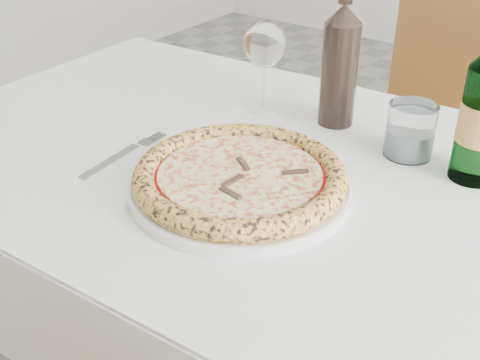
{
  "coord_description": "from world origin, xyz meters",
  "views": [
    {
      "loc": [
        0.32,
        -0.74,
        1.23
      ],
      "look_at": [
        -0.14,
        -0.12,
        0.78
      ],
      "focal_mm": 45.0,
      "sensor_mm": 36.0,
      "label": 1
    }
  ],
  "objects_px": {
    "plate": "(240,186)",
    "pizza": "(240,176)",
    "chair_far": "(440,117)",
    "wine_bottle": "(340,64)",
    "wine_glass": "(265,46)",
    "tumbler": "(410,134)",
    "dining_table": "(275,216)"
  },
  "relations": [
    {
      "from": "dining_table",
      "to": "wine_glass",
      "type": "distance_m",
      "value": 0.32
    },
    {
      "from": "dining_table",
      "to": "chair_far",
      "type": "distance_m",
      "value": 0.86
    },
    {
      "from": "wine_glass",
      "to": "wine_bottle",
      "type": "bearing_deg",
      "value": 9.49
    },
    {
      "from": "plate",
      "to": "wine_glass",
      "type": "height_order",
      "value": "wine_glass"
    },
    {
      "from": "pizza",
      "to": "wine_glass",
      "type": "xyz_separation_m",
      "value": [
        -0.15,
        0.28,
        0.1
      ]
    },
    {
      "from": "plate",
      "to": "pizza",
      "type": "bearing_deg",
      "value": 160.64
    },
    {
      "from": "chair_far",
      "to": "plate",
      "type": "height_order",
      "value": "chair_far"
    },
    {
      "from": "dining_table",
      "to": "wine_bottle",
      "type": "relative_size",
      "value": 5.13
    },
    {
      "from": "wine_glass",
      "to": "pizza",
      "type": "bearing_deg",
      "value": -62.04
    },
    {
      "from": "pizza",
      "to": "wine_bottle",
      "type": "relative_size",
      "value": 1.2
    },
    {
      "from": "chair_far",
      "to": "plate",
      "type": "xyz_separation_m",
      "value": [
        0.0,
        -0.95,
        0.23
      ]
    },
    {
      "from": "dining_table",
      "to": "plate",
      "type": "height_order",
      "value": "plate"
    },
    {
      "from": "chair_far",
      "to": "wine_bottle",
      "type": "distance_m",
      "value": 0.73
    },
    {
      "from": "pizza",
      "to": "wine_bottle",
      "type": "xyz_separation_m",
      "value": [
        -0.0,
        0.3,
        0.09
      ]
    },
    {
      "from": "wine_bottle",
      "to": "wine_glass",
      "type": "bearing_deg",
      "value": -170.51
    },
    {
      "from": "tumbler",
      "to": "wine_bottle",
      "type": "xyz_separation_m",
      "value": [
        -0.16,
        0.04,
        0.07
      ]
    },
    {
      "from": "dining_table",
      "to": "chair_far",
      "type": "bearing_deg",
      "value": 90.25
    },
    {
      "from": "chair_far",
      "to": "tumbler",
      "type": "bearing_deg",
      "value": -77.06
    },
    {
      "from": "pizza",
      "to": "plate",
      "type": "bearing_deg",
      "value": -19.36
    },
    {
      "from": "chair_far",
      "to": "wine_glass",
      "type": "xyz_separation_m",
      "value": [
        -0.14,
        -0.67,
        0.35
      ]
    },
    {
      "from": "chair_far",
      "to": "wine_glass",
      "type": "bearing_deg",
      "value": -102.13
    },
    {
      "from": "dining_table",
      "to": "tumbler",
      "type": "height_order",
      "value": "tumbler"
    },
    {
      "from": "tumbler",
      "to": "wine_bottle",
      "type": "distance_m",
      "value": 0.18
    },
    {
      "from": "wine_glass",
      "to": "tumbler",
      "type": "height_order",
      "value": "wine_glass"
    },
    {
      "from": "wine_glass",
      "to": "wine_bottle",
      "type": "distance_m",
      "value": 0.15
    },
    {
      "from": "wine_glass",
      "to": "tumbler",
      "type": "bearing_deg",
      "value": -3.31
    },
    {
      "from": "plate",
      "to": "wine_bottle",
      "type": "distance_m",
      "value": 0.32
    },
    {
      "from": "wine_glass",
      "to": "wine_bottle",
      "type": "height_order",
      "value": "wine_bottle"
    },
    {
      "from": "dining_table",
      "to": "wine_glass",
      "type": "height_order",
      "value": "wine_glass"
    },
    {
      "from": "dining_table",
      "to": "wine_bottle",
      "type": "height_order",
      "value": "wine_bottle"
    },
    {
      "from": "plate",
      "to": "dining_table",
      "type": "bearing_deg",
      "value": 90.0
    },
    {
      "from": "dining_table",
      "to": "pizza",
      "type": "bearing_deg",
      "value": -90.01
    }
  ]
}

